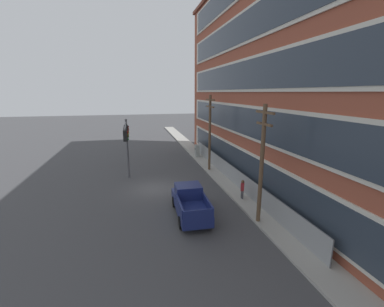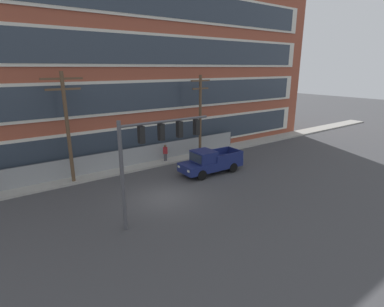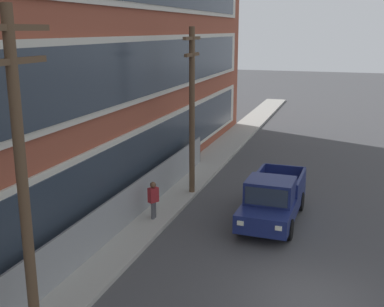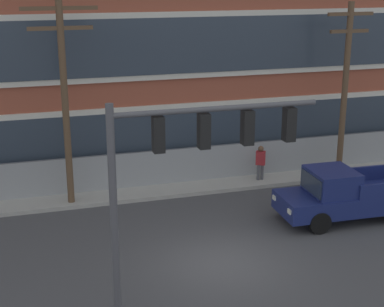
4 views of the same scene
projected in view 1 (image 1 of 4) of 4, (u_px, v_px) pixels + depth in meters
name	position (u px, v px, depth m)	size (l,w,h in m)	color
ground_plane	(155.00, 189.00, 22.77)	(160.00, 160.00, 0.00)	#424244
sidewalk_building_side	(227.00, 182.00, 24.25)	(80.00, 2.05, 0.16)	#9E9B93
brick_mill_building	(310.00, 73.00, 19.58)	(42.92, 8.54, 19.51)	brown
chain_link_fence	(232.00, 174.00, 24.01)	(25.23, 0.06, 1.68)	gray
traffic_signal_mast	(126.00, 138.00, 22.97)	(5.51, 0.43, 5.86)	#4C4C51
pickup_truck_navy	(190.00, 202.00, 17.72)	(5.41, 2.17, 1.99)	navy
utility_pole_near_corner	(210.00, 129.00, 26.93)	(2.76, 0.26, 8.09)	brown
utility_pole_midblock	(262.00, 161.00, 15.83)	(2.06, 0.26, 7.69)	brown
electrical_cabinet	(197.00, 151.00, 33.43)	(0.70, 0.54, 1.70)	#939993
pedestrian_near_cabinet	(242.00, 189.00, 20.09)	(0.47, 0.41, 1.69)	#4C4C51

